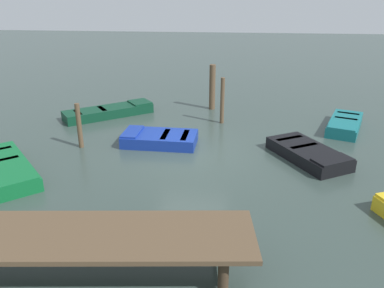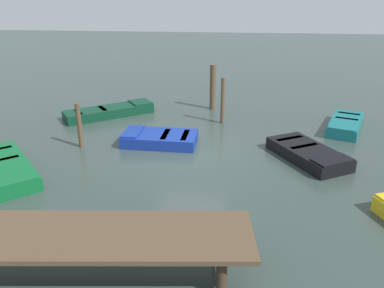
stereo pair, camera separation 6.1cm
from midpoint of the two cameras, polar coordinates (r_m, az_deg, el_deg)
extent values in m
plane|color=#33423D|center=(13.35, 0.13, -1.39)|extent=(80.00, 80.00, 0.00)
cube|color=brown|center=(7.85, -15.13, -12.86)|extent=(6.55, 2.33, 0.10)
cylinder|color=#3C2E20|center=(7.45, 4.60, -18.82)|extent=(0.20, 0.20, 0.85)
cylinder|color=#3C2E20|center=(8.35, 4.00, -13.68)|extent=(0.20, 0.20, 0.85)
cube|color=navy|center=(14.13, -4.58, 0.77)|extent=(2.66, 1.49, 0.40)
cube|color=silver|center=(14.08, -4.60, 1.30)|extent=(2.26, 1.17, 0.04)
cube|color=navy|center=(14.30, -8.63, 1.82)|extent=(0.61, 1.30, 0.06)
cube|color=#A4A49F|center=(14.03, -3.82, 1.41)|extent=(0.23, 1.12, 0.04)
cube|color=#A4A49F|center=(13.91, -0.89, 1.27)|extent=(0.23, 1.12, 0.04)
cube|color=#0F602D|center=(13.08, -25.95, -3.30)|extent=(3.41, 3.57, 0.40)
cube|color=orange|center=(13.02, -26.05, -2.74)|extent=(2.82, 2.97, 0.04)
cube|color=#0F602D|center=(11.74, -24.84, -4.67)|extent=(1.46, 1.43, 0.06)
cube|color=#B06E1E|center=(13.25, -26.30, -2.18)|extent=(0.95, 0.88, 0.04)
cube|color=#14666B|center=(16.75, 21.71, 2.66)|extent=(2.05, 3.06, 0.40)
cube|color=beige|center=(16.71, 21.78, 3.11)|extent=(1.67, 2.57, 0.04)
cube|color=#14666B|center=(15.63, 21.35, 2.28)|extent=(1.16, 0.94, 0.06)
cube|color=#9B9789|center=(16.90, 21.88, 3.44)|extent=(0.88, 0.49, 0.04)
cube|color=#9B9789|center=(17.65, 22.17, 4.14)|extent=(0.88, 0.49, 0.04)
cube|color=#0C3823|center=(17.63, -11.97, 4.67)|extent=(3.75, 3.20, 0.40)
cube|color=maroon|center=(17.59, -12.00, 5.11)|extent=(3.14, 2.66, 0.04)
cube|color=#0C3823|center=(18.08, -7.49, 6.15)|extent=(1.27, 1.29, 0.06)
cube|color=maroon|center=(17.50, -12.91, 5.07)|extent=(0.67, 0.79, 0.04)
cube|color=maroon|center=(17.22, -16.28, 4.48)|extent=(0.67, 0.79, 0.04)
cube|color=black|center=(13.39, 16.78, -1.37)|extent=(2.62, 3.16, 0.40)
cube|color=gray|center=(13.34, 16.84, -0.82)|extent=(2.14, 2.64, 0.04)
cube|color=black|center=(12.56, 20.12, -2.22)|extent=(1.38, 1.16, 0.06)
cube|color=#776E5D|center=(13.47, 16.28, -0.34)|extent=(1.02, 0.71, 0.04)
cube|color=#776E5D|center=(14.03, 14.27, 0.76)|extent=(1.02, 0.71, 0.04)
cylinder|color=brown|center=(16.17, 4.64, 6.35)|extent=(0.17, 0.17, 1.93)
cylinder|color=brown|center=(14.17, -16.10, 2.62)|extent=(0.17, 0.17, 1.61)
cylinder|color=brown|center=(18.12, 3.18, 8.33)|extent=(0.28, 0.28, 2.08)
camera|label=1|loc=(0.03, -89.87, 0.05)|focal=36.28mm
camera|label=2|loc=(0.03, 90.13, -0.05)|focal=36.28mm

